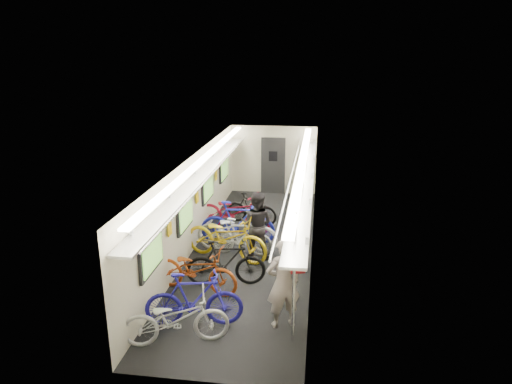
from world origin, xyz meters
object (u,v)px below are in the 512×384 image
(bicycle_1, at_px, (194,300))
(passenger_mid, at_px, (257,225))
(bicycle_0, at_px, (176,319))
(passenger_near, at_px, (283,283))
(backpack, at_px, (297,262))

(bicycle_1, distance_m, passenger_mid, 3.22)
(bicycle_0, height_order, passenger_near, passenger_near)
(passenger_near, relative_size, passenger_mid, 1.04)
(bicycle_1, bearing_deg, passenger_near, -92.99)
(passenger_near, xyz_separation_m, backpack, (0.24, 0.03, 0.41))
(bicycle_0, xyz_separation_m, passenger_near, (1.77, 0.78, 0.39))
(bicycle_0, height_order, passenger_mid, passenger_mid)
(bicycle_0, xyz_separation_m, backpack, (2.01, 0.81, 0.80))
(bicycle_0, relative_size, passenger_mid, 1.09)
(passenger_mid, bearing_deg, passenger_near, 114.40)
(passenger_near, bearing_deg, backpack, 164.41)
(bicycle_0, distance_m, bicycle_1, 0.58)
(bicycle_0, distance_m, passenger_near, 1.97)
(passenger_near, bearing_deg, bicycle_0, 1.29)
(bicycle_1, relative_size, passenger_mid, 1.07)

